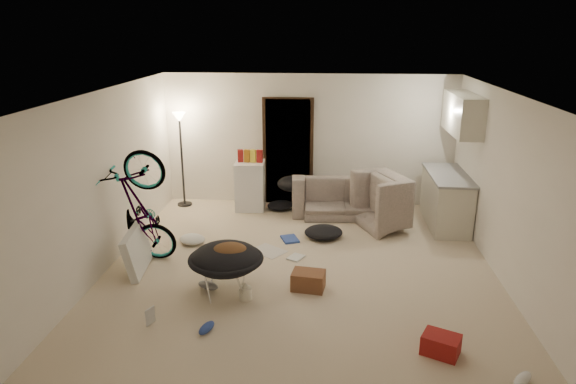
# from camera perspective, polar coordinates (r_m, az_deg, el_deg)

# --- Properties ---
(floor) EXTENTS (5.50, 6.00, 0.02)m
(floor) POSITION_cam_1_polar(r_m,az_deg,el_deg) (7.41, 1.31, -8.76)
(floor) COLOR beige
(floor) RESTS_ON ground
(ceiling) EXTENTS (5.50, 6.00, 0.02)m
(ceiling) POSITION_cam_1_polar(r_m,az_deg,el_deg) (6.68, 1.46, 10.96)
(ceiling) COLOR white
(ceiling) RESTS_ON wall_back
(wall_back) EXTENTS (5.50, 0.02, 2.50)m
(wall_back) POSITION_cam_1_polar(r_m,az_deg,el_deg) (9.85, 2.36, 5.77)
(wall_back) COLOR white
(wall_back) RESTS_ON floor
(wall_front) EXTENTS (5.50, 0.02, 2.50)m
(wall_front) POSITION_cam_1_polar(r_m,az_deg,el_deg) (4.17, -0.97, -11.77)
(wall_front) COLOR white
(wall_front) RESTS_ON floor
(wall_left) EXTENTS (0.02, 6.00, 2.50)m
(wall_left) POSITION_cam_1_polar(r_m,az_deg,el_deg) (7.60, -19.88, 1.03)
(wall_left) COLOR white
(wall_left) RESTS_ON floor
(wall_right) EXTENTS (0.02, 6.00, 2.50)m
(wall_right) POSITION_cam_1_polar(r_m,az_deg,el_deg) (7.34, 23.44, 0.03)
(wall_right) COLOR white
(wall_right) RESTS_ON floor
(doorway) EXTENTS (0.85, 0.10, 2.04)m
(doorway) POSITION_cam_1_polar(r_m,az_deg,el_deg) (9.89, 0.01, 4.46)
(doorway) COLOR black
(doorway) RESTS_ON floor
(door_trim) EXTENTS (0.97, 0.04, 2.10)m
(door_trim) POSITION_cam_1_polar(r_m,az_deg,el_deg) (9.86, -0.00, 4.42)
(door_trim) COLOR black
(door_trim) RESTS_ON floor
(floor_lamp) EXTENTS (0.28, 0.28, 1.81)m
(floor_lamp) POSITION_cam_1_polar(r_m,az_deg,el_deg) (9.87, -11.85, 5.77)
(floor_lamp) COLOR black
(floor_lamp) RESTS_ON floor
(kitchen_counter) EXTENTS (0.60, 1.50, 0.88)m
(kitchen_counter) POSITION_cam_1_polar(r_m,az_deg,el_deg) (9.32, 17.15, -0.91)
(kitchen_counter) COLOR beige
(kitchen_counter) RESTS_ON floor
(counter_top) EXTENTS (0.64, 1.54, 0.04)m
(counter_top) POSITION_cam_1_polar(r_m,az_deg,el_deg) (9.19, 17.41, 1.81)
(counter_top) COLOR gray
(counter_top) RESTS_ON kitchen_counter
(kitchen_uppers) EXTENTS (0.38, 1.40, 0.65)m
(kitchen_uppers) POSITION_cam_1_polar(r_m,az_deg,el_deg) (9.00, 18.84, 8.22)
(kitchen_uppers) COLOR beige
(kitchen_uppers) RESTS_ON wall_right
(sofa) EXTENTS (1.95, 0.87, 0.56)m
(sofa) POSITION_cam_1_polar(r_m,az_deg,el_deg) (9.57, 6.19, -0.73)
(sofa) COLOR #3D453D
(sofa) RESTS_ON floor
(armchair) EXTENTS (1.27, 1.34, 0.69)m
(armchair) POSITION_cam_1_polar(r_m,az_deg,el_deg) (9.12, 12.14, -1.54)
(armchair) COLOR #3D453D
(armchair) RESTS_ON floor
(bicycle) EXTENTS (1.81, 0.87, 1.02)m
(bicycle) POSITION_cam_1_polar(r_m,az_deg,el_deg) (7.77, -15.85, -4.35)
(bicycle) COLOR black
(bicycle) RESTS_ON floor
(book_asset) EXTENTS (0.25, 0.22, 0.02)m
(book_asset) POSITION_cam_1_polar(r_m,az_deg,el_deg) (6.35, -15.45, -14.20)
(book_asset) COLOR maroon
(book_asset) RESTS_ON floor
(mini_fridge) EXTENTS (0.56, 0.56, 0.91)m
(mini_fridge) POSITION_cam_1_polar(r_m,az_deg,el_deg) (9.71, -4.22, 0.72)
(mini_fridge) COLOR white
(mini_fridge) RESTS_ON floor
(snack_box_0) EXTENTS (0.11, 0.09, 0.30)m
(snack_box_0) POSITION_cam_1_polar(r_m,az_deg,el_deg) (9.59, -5.30, 3.84)
(snack_box_0) COLOR maroon
(snack_box_0) RESTS_ON mini_fridge
(snack_box_1) EXTENTS (0.11, 0.09, 0.30)m
(snack_box_1) POSITION_cam_1_polar(r_m,az_deg,el_deg) (9.57, -4.59, 3.83)
(snack_box_1) COLOR #B46D16
(snack_box_1) RESTS_ON mini_fridge
(snack_box_2) EXTENTS (0.11, 0.08, 0.30)m
(snack_box_2) POSITION_cam_1_polar(r_m,az_deg,el_deg) (9.55, -3.88, 3.82)
(snack_box_2) COLOR yellow
(snack_box_2) RESTS_ON mini_fridge
(snack_box_3) EXTENTS (0.11, 0.08, 0.30)m
(snack_box_3) POSITION_cam_1_polar(r_m,az_deg,el_deg) (9.54, -3.17, 3.81)
(snack_box_3) COLOR maroon
(snack_box_3) RESTS_ON mini_fridge
(saucer_chair) EXTENTS (0.96, 0.96, 0.68)m
(saucer_chair) POSITION_cam_1_polar(r_m,az_deg,el_deg) (6.68, -6.89, -8.07)
(saucer_chair) COLOR silver
(saucer_chair) RESTS_ON floor
(hoodie) EXTENTS (0.58, 0.53, 0.22)m
(hoodie) POSITION_cam_1_polar(r_m,az_deg,el_deg) (6.56, -6.57, -6.63)
(hoodie) COLOR brown
(hoodie) RESTS_ON saucer_chair
(sofa_drape) EXTENTS (0.57, 0.47, 0.28)m
(sofa_drape) POSITION_cam_1_polar(r_m,az_deg,el_deg) (9.50, 0.51, 0.91)
(sofa_drape) COLOR black
(sofa_drape) RESTS_ON sofa
(tv_box) EXTENTS (0.32, 0.92, 0.60)m
(tv_box) POSITION_cam_1_polar(r_m,az_deg,el_deg) (7.61, -16.42, -6.26)
(tv_box) COLOR silver
(tv_box) RESTS_ON floor
(drink_case_a) EXTENTS (0.46, 0.36, 0.24)m
(drink_case_a) POSITION_cam_1_polar(r_m,az_deg,el_deg) (6.88, 2.27, -9.79)
(drink_case_a) COLOR brown
(drink_case_a) RESTS_ON floor
(drink_case_b) EXTENTS (0.46, 0.41, 0.22)m
(drink_case_b) POSITION_cam_1_polar(r_m,az_deg,el_deg) (5.89, 16.62, -15.93)
(drink_case_b) COLOR maroon
(drink_case_b) RESTS_ON floor
(juicer) EXTENTS (0.16, 0.16, 0.23)m
(juicer) POSITION_cam_1_polar(r_m,az_deg,el_deg) (6.67, -4.75, -11.03)
(juicer) COLOR white
(juicer) RESTS_ON floor
(newspaper) EXTENTS (0.63, 0.60, 0.01)m
(newspaper) POSITION_cam_1_polar(r_m,az_deg,el_deg) (8.01, -2.18, -6.56)
(newspaper) COLOR beige
(newspaper) RESTS_ON floor
(book_blue) EXTENTS (0.34, 0.39, 0.03)m
(book_blue) POSITION_cam_1_polar(r_m,az_deg,el_deg) (8.40, 0.21, -5.25)
(book_blue) COLOR #284092
(book_blue) RESTS_ON floor
(book_white) EXTENTS (0.29, 0.31, 0.02)m
(book_white) POSITION_cam_1_polar(r_m,az_deg,el_deg) (7.77, 0.87, -7.28)
(book_white) COLOR silver
(book_white) RESTS_ON floor
(shoe_1) EXTENTS (0.25, 0.29, 0.10)m
(shoe_1) POSITION_cam_1_polar(r_m,az_deg,el_deg) (9.75, 1.13, -1.68)
(shoe_1) COLOR slate
(shoe_1) RESTS_ON floor
(shoe_2) EXTENTS (0.20, 0.29, 0.10)m
(shoe_2) POSITION_cam_1_polar(r_m,az_deg,el_deg) (6.11, -9.04, -14.68)
(shoe_2) COLOR #284092
(shoe_2) RESTS_ON floor
(shoe_3) EXTENTS (0.33, 0.22, 0.11)m
(shoe_3) POSITION_cam_1_polar(r_m,az_deg,el_deg) (6.97, -8.86, -10.22)
(shoe_3) COLOR slate
(shoe_3) RESTS_ON floor
(shoe_4) EXTENTS (0.28, 0.29, 0.11)m
(shoe_4) POSITION_cam_1_polar(r_m,az_deg,el_deg) (5.77, 24.63, -18.39)
(shoe_4) COLOR white
(shoe_4) RESTS_ON floor
(clothes_lump_a) EXTENTS (0.69, 0.62, 0.20)m
(clothes_lump_a) POSITION_cam_1_polar(r_m,az_deg,el_deg) (8.46, 3.97, -4.47)
(clothes_lump_a) COLOR black
(clothes_lump_a) RESTS_ON floor
(clothes_lump_b) EXTENTS (0.65, 0.62, 0.15)m
(clothes_lump_b) POSITION_cam_1_polar(r_m,az_deg,el_deg) (9.76, -0.84, -1.49)
(clothes_lump_b) COLOR black
(clothes_lump_b) RESTS_ON floor
(clothes_lump_c) EXTENTS (0.56, 0.54, 0.13)m
(clothes_lump_c) POSITION_cam_1_polar(r_m,az_deg,el_deg) (8.40, -10.59, -5.18)
(clothes_lump_c) COLOR silver
(clothes_lump_c) RESTS_ON floor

